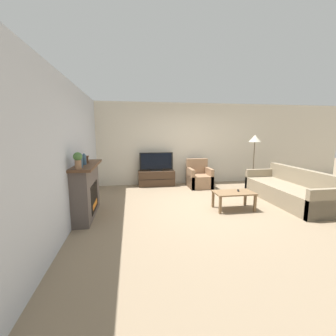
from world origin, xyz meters
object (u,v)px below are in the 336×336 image
object	(u,v)px
tv_stand	(156,178)
coffee_table	(234,194)
fireplace	(86,190)
mantel_vase_centre_left	(84,159)
potted_plant	(78,159)
couch	(289,191)
remote	(238,190)
mantel_clock	(87,159)
armchair	(199,178)
mantel_vase_left	(80,160)
floor_lamp	(255,141)
tv	(156,162)

from	to	relation	value
tv_stand	coffee_table	distance (m)	2.95
fireplace	mantel_vase_centre_left	distance (m)	0.66
potted_plant	coffee_table	size ratio (longest dim) A/B	0.33
coffee_table	potted_plant	bearing A→B (deg)	-170.79
tv_stand	couch	world-z (taller)	couch
fireplace	tv_stand	distance (m)	2.99
mantel_vase_centre_left	remote	world-z (taller)	mantel_vase_centre_left
mantel_vase_centre_left	coffee_table	bearing A→B (deg)	-0.44
mantel_clock	tv_stand	world-z (taller)	mantel_clock
mantel_vase_centre_left	armchair	xyz separation A→B (m)	(3.05, 2.15, -0.92)
mantel_vase_left	armchair	bearing A→B (deg)	39.37
mantel_vase_centre_left	remote	distance (m)	3.43
coffee_table	floor_lamp	bearing A→B (deg)	50.91
coffee_table	armchair	bearing A→B (deg)	93.77
mantel_vase_centre_left	tv_stand	world-z (taller)	mantel_vase_centre_left
mantel_vase_centre_left	remote	size ratio (longest dim) A/B	1.47
tv	floor_lamp	xyz separation A→B (m)	(3.06, -0.60, 0.68)
potted_plant	remote	xyz separation A→B (m)	(3.33, 0.59, -0.86)
mantel_vase_left	tv	distance (m)	3.38
fireplace	tv_stand	world-z (taller)	fireplace
fireplace	potted_plant	distance (m)	0.97
mantel_clock	tv	distance (m)	2.87
fireplace	floor_lamp	world-z (taller)	floor_lamp
couch	remote	bearing A→B (deg)	-171.30
mantel_clock	couch	bearing A→B (deg)	0.01
potted_plant	tv	distance (m)	3.56
mantel_vase_centre_left	potted_plant	xyz separation A→B (m)	(-0.00, -0.54, 0.07)
fireplace	coffee_table	bearing A→B (deg)	-2.51
mantel_vase_centre_left	couch	distance (m)	4.92
potted_plant	couch	xyz separation A→B (m)	(4.83, 0.81, -1.00)
fireplace	mantel_vase_left	xyz separation A→B (m)	(0.02, -0.47, 0.67)
coffee_table	mantel_vase_centre_left	bearing A→B (deg)	179.56
fireplace	mantel_vase_centre_left	xyz separation A→B (m)	(0.02, -0.12, 0.65)
tv	armchair	bearing A→B (deg)	-15.72
floor_lamp	remote	bearing A→B (deg)	-127.51
mantel_vase_left	potted_plant	distance (m)	0.20
potted_plant	tv_stand	world-z (taller)	potted_plant
tv_stand	floor_lamp	bearing A→B (deg)	-11.09
tv_stand	remote	distance (m)	2.97
mantel_clock	armchair	size ratio (longest dim) A/B	0.17
potted_plant	floor_lamp	world-z (taller)	floor_lamp
tv	coffee_table	distance (m)	2.98
armchair	remote	distance (m)	2.13
fireplace	floor_lamp	size ratio (longest dim) A/B	0.93
mantel_vase_left	coffee_table	xyz separation A→B (m)	(3.19, 0.32, -0.88)
remote	couch	distance (m)	1.52
coffee_table	couch	xyz separation A→B (m)	(1.63, 0.30, -0.07)
mantel_vase_left	couch	size ratio (longest dim) A/B	0.11
potted_plant	fireplace	bearing A→B (deg)	91.46
tv_stand	tv	world-z (taller)	tv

